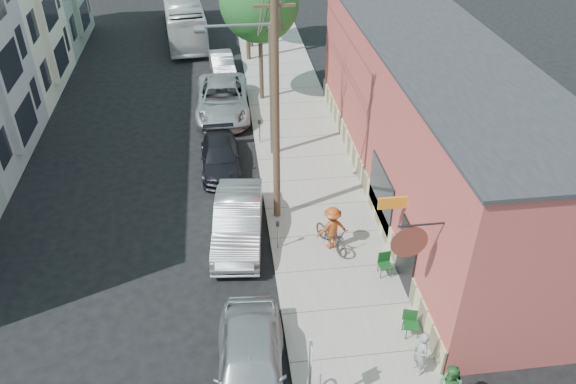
{
  "coord_description": "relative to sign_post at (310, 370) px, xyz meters",
  "views": [
    {
      "loc": [
        0.58,
        -15.02,
        14.18
      ],
      "look_at": [
        2.86,
        3.18,
        1.5
      ],
      "focal_mm": 35.0,
      "sensor_mm": 36.0,
      "label": 1
    }
  ],
  "objects": [
    {
      "name": "parking_meter_far",
      "position": [
        -0.1,
        15.32,
        -0.85
      ],
      "size": [
        0.14,
        0.14,
        1.24
      ],
      "color": "slate",
      "rests_on": "sidewalk"
    },
    {
      "name": "car_3",
      "position": [
        -1.84,
        19.1,
        -0.98
      ],
      "size": [
        2.98,
        6.22,
        1.71
      ],
      "primitive_type": "imported",
      "rotation": [
        0.0,
        0.0,
        -0.02
      ],
      "color": "#A9ADB1",
      "rests_on": "ground"
    },
    {
      "name": "ground",
      "position": [
        -2.35,
        5.63,
        -1.83
      ],
      "size": [
        120.0,
        120.0,
        0.0
      ],
      "primitive_type": "plane",
      "color": "black"
    },
    {
      "name": "cyclist",
      "position": [
        1.94,
        6.87,
        -0.77
      ],
      "size": [
        1.29,
        0.9,
        1.82
      ],
      "primitive_type": "imported",
      "rotation": [
        0.0,
        0.0,
        3.34
      ],
      "color": "#933F15",
      "rests_on": "sidewalk"
    },
    {
      "name": "car_4",
      "position": [
        -1.71,
        24.7,
        -1.18
      ],
      "size": [
        1.72,
        4.06,
        1.3
      ],
      "primitive_type": "imported",
      "rotation": [
        0.0,
        0.0,
        0.09
      ],
      "color": "#97999E",
      "rests_on": "ground"
    },
    {
      "name": "car_2",
      "position": [
        -2.1,
        13.31,
        -1.19
      ],
      "size": [
        1.86,
        4.44,
        1.28
      ],
      "primitive_type": "imported",
      "rotation": [
        0.0,
        0.0,
        0.01
      ],
      "color": "black",
      "rests_on": "ground"
    },
    {
      "name": "tree_leafy_mid",
      "position": [
        0.45,
        20.49,
        3.8
      ],
      "size": [
        4.22,
        4.22,
        7.61
      ],
      "color": "#44392C",
      "rests_on": "sidewalk"
    },
    {
      "name": "sidewalk",
      "position": [
        1.9,
        16.63,
        -1.76
      ],
      "size": [
        4.5,
        58.0,
        0.15
      ],
      "primitive_type": "cube",
      "color": "#98968D",
      "rests_on": "ground"
    },
    {
      "name": "tree_bare",
      "position": [
        0.45,
        14.22,
        1.44
      ],
      "size": [
        0.24,
        0.24,
        6.24
      ],
      "color": "#44392C",
      "rests_on": "sidewalk"
    },
    {
      "name": "patio_chair_b",
      "position": [
        3.63,
        2.27,
        -1.24
      ],
      "size": [
        0.62,
        0.62,
        0.88
      ],
      "primitive_type": null,
      "rotation": [
        0.0,
        0.0,
        -0.3
      ],
      "color": "#124319",
      "rests_on": "sidewalk"
    },
    {
      "name": "patron_grey",
      "position": [
        3.43,
        0.84,
        -0.89
      ],
      "size": [
        0.45,
        0.63,
        1.59
      ],
      "primitive_type": "imported",
      "rotation": [
        0.0,
        0.0,
        -1.44
      ],
      "color": "gray",
      "rests_on": "sidewalk"
    },
    {
      "name": "cyclist_bike",
      "position": [
        1.94,
        6.87,
        -1.16
      ],
      "size": [
        1.46,
        2.11,
        1.05
      ],
      "primitive_type": "imported",
      "rotation": [
        0.0,
        0.0,
        0.43
      ],
      "color": "#232326",
      "rests_on": "sidewalk"
    },
    {
      "name": "cafe_building",
      "position": [
        6.64,
        10.62,
        1.47
      ],
      "size": [
        6.6,
        20.2,
        6.61
      ],
      "color": "#AA443F",
      "rests_on": "ground"
    },
    {
      "name": "car_0",
      "position": [
        -1.55,
        1.07,
        -0.97
      ],
      "size": [
        2.36,
        5.17,
        1.72
      ],
      "primitive_type": "imported",
      "rotation": [
        0.0,
        0.0,
        -0.07
      ],
      "color": "#A1A6A9",
      "rests_on": "ground"
    },
    {
      "name": "utility_pole_near",
      "position": [
        0.04,
        9.14,
        3.58
      ],
      "size": [
        3.57,
        0.28,
        10.0
      ],
      "color": "#503A28",
      "rests_on": "sidewalk"
    },
    {
      "name": "bus",
      "position": [
        -4.26,
        32.19,
        -0.32
      ],
      "size": [
        3.56,
        11.05,
        3.03
      ],
      "primitive_type": "imported",
      "rotation": [
        0.0,
        0.0,
        0.1
      ],
      "color": "white",
      "rests_on": "ground"
    },
    {
      "name": "car_1",
      "position": [
        -1.55,
        7.98,
        -0.99
      ],
      "size": [
        2.3,
        5.28,
        1.69
      ],
      "primitive_type": "imported",
      "rotation": [
        0.0,
        0.0,
        -0.1
      ],
      "color": "#A2A5A9",
      "rests_on": "ground"
    },
    {
      "name": "patio_chair_a",
      "position": [
        3.56,
        5.09,
        -1.24
      ],
      "size": [
        0.55,
        0.55,
        0.88
      ],
      "primitive_type": null,
      "rotation": [
        0.0,
        0.0,
        0.09
      ],
      "color": "#124319",
      "rests_on": "sidewalk"
    },
    {
      "name": "sign_post",
      "position": [
        0.0,
        0.0,
        0.0
      ],
      "size": [
        0.07,
        0.45,
        2.8
      ],
      "color": "slate",
      "rests_on": "sidewalk"
    },
    {
      "name": "parking_meter_near",
      "position": [
        -0.1,
        7.06,
        -0.85
      ],
      "size": [
        0.14,
        0.14,
        1.24
      ],
      "color": "slate",
      "rests_on": "sidewalk"
    }
  ]
}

